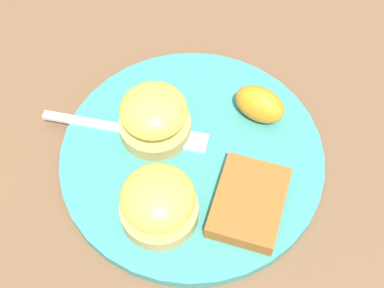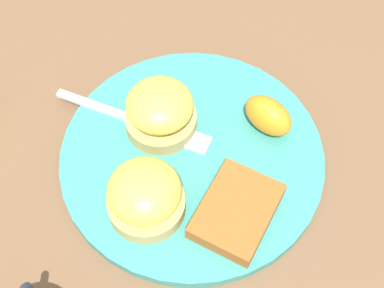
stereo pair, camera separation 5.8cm
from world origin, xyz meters
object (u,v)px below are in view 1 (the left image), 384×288
Objects in this scene: hashbrown_patty at (249,202)px; orange_wedge at (260,104)px; sandwich_benedict_left at (154,116)px; fork at (136,131)px; sandwich_benedict_right at (158,202)px.

orange_wedge reaches higher than hashbrown_patty.
hashbrown_patty is at bearing 161.56° from orange_wedge.
sandwich_benedict_left is at bearing 90.62° from orange_wedge.
fork is at bearing 43.13° from hashbrown_patty.
fork is (0.11, 0.01, -0.03)m from sandwich_benedict_right.
fork is at bearing 6.75° from sandwich_benedict_right.
sandwich_benedict_right is 1.37× the size of orange_wedge.
fork is (0.00, 0.02, -0.03)m from sandwich_benedict_left.
hashbrown_patty is 0.12m from orange_wedge.
sandwich_benedict_left is 0.87× the size of hashbrown_patty.
sandwich_benedict_right is at bearing 174.52° from sandwich_benedict_left.
orange_wedge reaches higher than fork.
sandwich_benedict_right is 0.11m from fork.
sandwich_benedict_left reaches higher than hashbrown_patty.
hashbrown_patty reaches higher than fork.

